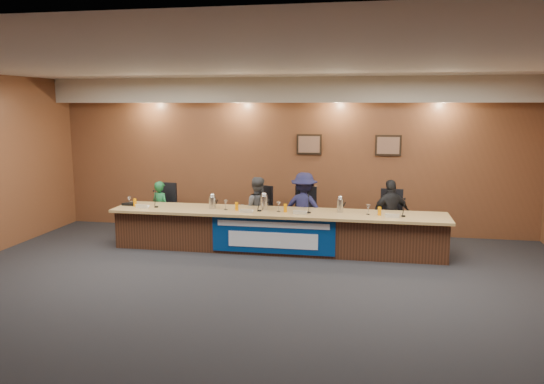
{
  "coord_description": "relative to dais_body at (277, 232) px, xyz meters",
  "views": [
    {
      "loc": [
        1.64,
        -6.95,
        2.66
      ],
      "look_at": [
        -0.15,
        2.73,
        1.03
      ],
      "focal_mm": 35.0,
      "sensor_mm": 36.0,
      "label": 1
    }
  ],
  "objects": [
    {
      "name": "panelist_a",
      "position": [
        -2.48,
        0.55,
        0.22
      ],
      "size": [
        0.49,
        0.42,
        1.15
      ],
      "primitive_type": "imported",
      "rotation": [
        0.0,
        0.0,
        2.72
      ],
      "color": "#15582C",
      "rests_on": "floor"
    },
    {
      "name": "microphone_c",
      "position": [
        0.6,
        -0.12,
        0.41
      ],
      "size": [
        0.07,
        0.07,
        0.02
      ],
      "primitive_type": "cylinder",
      "color": "black",
      "rests_on": "dais_top"
    },
    {
      "name": "water_glass_a",
      "position": [
        -2.85,
        -0.07,
        0.49
      ],
      "size": [
        0.08,
        0.08,
        0.18
      ],
      "primitive_type": "cylinder",
      "color": "silver",
      "rests_on": "dais_top"
    },
    {
      "name": "banner",
      "position": [
        0.0,
        -0.41,
        0.03
      ],
      "size": [
        2.2,
        0.02,
        0.65
      ],
      "primitive_type": "cube",
      "color": "navy",
      "rests_on": "dais_body"
    },
    {
      "name": "office_chair_b",
      "position": [
        -0.5,
        0.65,
        0.13
      ],
      "size": [
        0.61,
        0.61,
        0.08
      ],
      "primitive_type": "cube",
      "rotation": [
        0.0,
        0.0,
        -0.35
      ],
      "color": "black",
      "rests_on": "floor"
    },
    {
      "name": "nameplate_b",
      "position": [
        -0.5,
        -0.33,
        0.45
      ],
      "size": [
        0.24,
        0.08,
        0.1
      ],
      "primitive_type": "cube",
      "rotation": [
        0.31,
        0.0,
        0.0
      ],
      "color": "white",
      "rests_on": "dais_top"
    },
    {
      "name": "water_glass_d",
      "position": [
        1.64,
        -0.06,
        0.49
      ],
      "size": [
        0.08,
        0.08,
        0.18
      ],
      "primitive_type": "cylinder",
      "color": "silver",
      "rests_on": "dais_top"
    },
    {
      "name": "banner_text_lower",
      "position": [
        0.0,
        -0.43,
        -0.05
      ],
      "size": [
        1.6,
        0.01,
        0.28
      ],
      "primitive_type": "cube",
      "color": "silver",
      "rests_on": "banner"
    },
    {
      "name": "juice_glass_b",
      "position": [
        -0.73,
        -0.13,
        0.47
      ],
      "size": [
        0.06,
        0.06,
        0.15
      ],
      "primitive_type": "cylinder",
      "color": "orange",
      "rests_on": "dais_top"
    },
    {
      "name": "dais_body",
      "position": [
        0.0,
        0.0,
        0.0
      ],
      "size": [
        6.0,
        0.8,
        0.7
      ],
      "primitive_type": "cube",
      "color": "#412315",
      "rests_on": "floor"
    },
    {
      "name": "juice_glass_a",
      "position": [
        -2.72,
        -0.11,
        0.47
      ],
      "size": [
        0.06,
        0.06,
        0.15
      ],
      "primitive_type": "cylinder",
      "color": "orange",
      "rests_on": "dais_top"
    },
    {
      "name": "dais_top",
      "position": [
        0.0,
        -0.05,
        0.38
      ],
      "size": [
        6.1,
        0.95,
        0.05
      ],
      "primitive_type": "cube",
      "color": "#AA854E",
      "rests_on": "dais_body"
    },
    {
      "name": "nameplate_c",
      "position": [
        0.46,
        -0.28,
        0.45
      ],
      "size": [
        0.24,
        0.08,
        0.1
      ],
      "primitive_type": "cube",
      "rotation": [
        0.31,
        0.0,
        0.0
      ],
      "color": "white",
      "rests_on": "dais_top"
    },
    {
      "name": "office_chair_a",
      "position": [
        -2.48,
        0.65,
        0.13
      ],
      "size": [
        0.52,
        0.52,
        0.08
      ],
      "primitive_type": "cube",
      "rotation": [
        0.0,
        0.0,
        -0.09
      ],
      "color": "black",
      "rests_on": "floor"
    },
    {
      "name": "microphone_a",
      "position": [
        -2.29,
        -0.11,
        0.41
      ],
      "size": [
        0.07,
        0.07,
        0.02
      ],
      "primitive_type": "cylinder",
      "color": "black",
      "rests_on": "dais_top"
    },
    {
      "name": "wall_back",
      "position": [
        0.0,
        1.6,
        1.25
      ],
      "size": [
        10.0,
        0.04,
        3.2
      ],
      "primitive_type": "cube",
      "color": "brown",
      "rests_on": "floor"
    },
    {
      "name": "office_chair_d",
      "position": [
        2.06,
        0.65,
        0.13
      ],
      "size": [
        0.53,
        0.53,
        0.08
      ],
      "primitive_type": "cube",
      "rotation": [
        0.0,
        0.0,
        -0.11
      ],
      "color": "black",
      "rests_on": "floor"
    },
    {
      "name": "carafe_right",
      "position": [
        1.14,
        0.05,
        0.52
      ],
      "size": [
        0.12,
        0.12,
        0.24
      ],
      "primitive_type": "cylinder",
      "color": "silver",
      "rests_on": "dais_top"
    },
    {
      "name": "water_glass_b",
      "position": [
        -0.94,
        -0.1,
        0.49
      ],
      "size": [
        0.08,
        0.08,
        0.18
      ],
      "primitive_type": "cylinder",
      "color": "silver",
      "rests_on": "dais_top"
    },
    {
      "name": "juice_glass_d",
      "position": [
        1.84,
        -0.1,
        0.47
      ],
      "size": [
        0.06,
        0.06,
        0.15
      ],
      "primitive_type": "cylinder",
      "color": "orange",
      "rests_on": "dais_top"
    },
    {
      "name": "water_glass_c",
      "position": [
        0.05,
        -0.11,
        0.49
      ],
      "size": [
        0.08,
        0.08,
        0.18
      ],
      "primitive_type": "cylinder",
      "color": "silver",
      "rests_on": "dais_top"
    },
    {
      "name": "soffit",
      "position": [
        0.0,
        1.35,
        2.6
      ],
      "size": [
        10.0,
        0.5,
        0.5
      ],
      "primitive_type": "cube",
      "color": "beige",
      "rests_on": "wall_back"
    },
    {
      "name": "speakerphone",
      "position": [
        -2.87,
        -0.0,
        0.43
      ],
      "size": [
        0.32,
        0.32,
        0.05
      ],
      "primitive_type": "cylinder",
      "color": "black",
      "rests_on": "dais_top"
    },
    {
      "name": "panelist_c",
      "position": [
        0.43,
        0.55,
        0.34
      ],
      "size": [
        0.97,
        0.66,
        1.39
      ],
      "primitive_type": "imported",
      "rotation": [
        0.0,
        0.0,
        2.97
      ],
      "color": "#17173A",
      "rests_on": "floor"
    },
    {
      "name": "nameplate_d",
      "position": [
        2.05,
        -0.27,
        0.45
      ],
      "size": [
        0.24,
        0.08,
        0.1
      ],
      "primitive_type": "cube",
      "rotation": [
        0.31,
        0.0,
        0.0
      ],
      "color": "white",
      "rests_on": "dais_top"
    },
    {
      "name": "wall_photo_right",
      "position": [
        2.0,
        1.57,
        1.5
      ],
      "size": [
        0.52,
        0.04,
        0.42
      ],
      "primitive_type": "cube",
      "color": "black",
      "rests_on": "wall_back"
    },
    {
      "name": "floor",
      "position": [
        0.0,
        -2.4,
        -0.35
      ],
      "size": [
        10.0,
        10.0,
        0.0
      ],
      "primitive_type": "plane",
      "color": "black",
      "rests_on": "ground"
    },
    {
      "name": "ceiling",
      "position": [
        0.0,
        -2.4,
        2.85
      ],
      "size": [
        10.0,
        8.0,
        0.04
      ],
      "primitive_type": "cube",
      "color": "silver",
      "rests_on": "wall_back"
    },
    {
      "name": "nameplate_a",
      "position": [
        -2.51,
        -0.27,
        0.45
      ],
      "size": [
        0.24,
        0.08,
        0.1
      ],
      "primitive_type": "cube",
      "rotation": [
        0.31,
        0.0,
        0.0
      ],
      "color": "white",
      "rests_on": "dais_top"
    },
    {
      "name": "wall_photo_left",
      "position": [
        0.4,
        1.57,
        1.5
      ],
      "size": [
        0.52,
        0.04,
        0.42
      ],
      "primitive_type": "cube",
      "color": "black",
      "rests_on": "wall_back"
    },
    {
      "name": "panelist_b",
      "position": [
        -0.5,
        0.55,
        0.29
      ],
      "size": [
        0.7,
        0.59,
        1.28
      ],
      "primitive_type": "imported",
      "rotation": [
        0.0,
        0.0,
        3.32
      ],
      "color": "#434447",
      "rests_on": "floor"
    },
    {
      "name": "microphone_b",
      "position": [
        -0.3,
        -0.11,
        0.41
      ],
      "size": [
        0.07,
        0.07,
        0.02
      ],
      "primitive_type": "cylinder",
      "color": "black",
      "rests_on": "dais_top"
    },
    {
      "name": "carafe_left",
      "position": [
        -1.21,
        -0.03,
        0.51
      ],
      "size": [
        0.13,
        0.13,
        0.22
      ],
      "primitive_type": "cylinder",
      "color": "silver",
      "rests_on": "dais_top"
    },
    {
      "name": "microphone_d",
      "position": [
        2.24,
        -0.13,
        0.41
      ],
      "size": [
        0.07,
        0.07,
        0.02
      ],
      "primitive_type": "cylinder",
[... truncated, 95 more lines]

